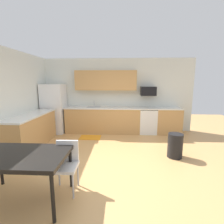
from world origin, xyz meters
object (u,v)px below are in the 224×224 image
object	(u,v)px
microwave	(148,91)
oven_range	(147,121)
refrigerator	(54,109)
dining_table	(20,158)
trash_bin	(175,146)
chair_near_table	(66,162)

from	to	relation	value
microwave	oven_range	bearing A→B (deg)	-90.00
refrigerator	microwave	bearing A→B (deg)	3.02
dining_table	trash_bin	size ratio (longest dim) A/B	2.33
microwave	refrigerator	bearing A→B (deg)	-176.98
refrigerator	chair_near_table	bearing A→B (deg)	-65.43
oven_range	chair_near_table	bearing A→B (deg)	-119.41
oven_range	dining_table	size ratio (longest dim) A/B	0.65
oven_range	chair_near_table	xyz separation A→B (m)	(-1.90, -3.37, 0.05)
chair_near_table	microwave	bearing A→B (deg)	61.30
chair_near_table	trash_bin	distance (m)	2.66
microwave	trash_bin	world-z (taller)	microwave
microwave	chair_near_table	world-z (taller)	microwave
refrigerator	microwave	xyz separation A→B (m)	(3.41, 0.18, 0.64)
refrigerator	oven_range	distance (m)	3.44
refrigerator	dining_table	distance (m)	3.73
oven_range	microwave	xyz separation A→B (m)	(0.00, 0.10, 1.07)
refrigerator	trash_bin	distance (m)	4.28
oven_range	dining_table	bearing A→B (deg)	-124.04
chair_near_table	trash_bin	world-z (taller)	chair_near_table
refrigerator	chair_near_table	distance (m)	3.64
dining_table	chair_near_table	bearing A→B (deg)	28.03
trash_bin	microwave	bearing A→B (deg)	99.95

